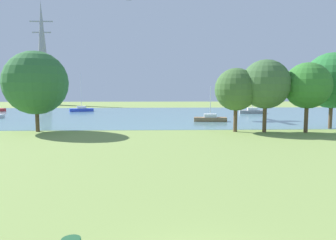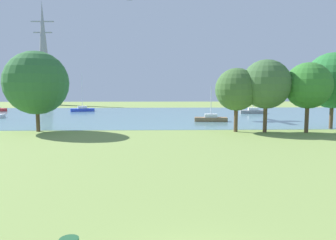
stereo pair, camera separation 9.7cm
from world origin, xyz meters
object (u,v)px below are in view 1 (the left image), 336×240
at_px(sailboat_gray, 252,111).
at_px(tree_mid_shore, 308,86).
at_px(sailboat_brown, 210,118).
at_px(electricity_pylon, 42,53).
at_px(tree_west_near, 36,83).
at_px(tree_east_near, 266,84).
at_px(tree_east_far, 332,81).
at_px(tree_west_far, 236,90).
at_px(sailboat_blue, 82,109).

xyz_separation_m(sailboat_gray, tree_mid_shore, (-1.54, -25.26, 4.77)).
relative_size(sailboat_brown, electricity_pylon, 0.18).
height_order(sailboat_gray, tree_west_near, tree_west_near).
distance_m(tree_east_near, tree_east_far, 9.44).
distance_m(sailboat_brown, sailboat_gray, 17.19).
bearing_deg(tree_west_far, tree_west_near, 177.80).
bearing_deg(tree_west_far, tree_mid_shore, -6.24).
bearing_deg(electricity_pylon, tree_east_far, -45.36).
bearing_deg(sailboat_gray, sailboat_brown, -127.25).
bearing_deg(tree_west_near, sailboat_gray, 36.35).
height_order(tree_east_far, electricity_pylon, electricity_pylon).
distance_m(sailboat_blue, sailboat_brown, 30.86).
bearing_deg(electricity_pylon, tree_east_near, -51.96).
distance_m(tree_mid_shore, tree_east_far, 5.50).
distance_m(sailboat_gray, tree_west_near, 40.04).
distance_m(sailboat_blue, tree_west_far, 39.57).
height_order(sailboat_blue, sailboat_brown, sailboat_blue).
bearing_deg(sailboat_blue, sailboat_gray, -10.45).
distance_m(tree_east_near, electricity_pylon, 72.61).
distance_m(sailboat_brown, tree_west_near, 24.27).
relative_size(sailboat_gray, tree_west_near, 0.80).
bearing_deg(sailboat_gray, tree_west_near, -143.65).
xyz_separation_m(sailboat_gray, tree_east_far, (2.97, -22.17, 5.40)).
relative_size(sailboat_blue, tree_east_far, 0.84).
height_order(tree_west_near, tree_east_near, tree_west_near).
height_order(sailboat_gray, tree_west_far, sailboat_gray).
bearing_deg(tree_mid_shore, tree_west_near, 176.76).
xyz_separation_m(tree_east_far, electricity_pylon, (-53.44, 54.12, 8.68)).
bearing_deg(tree_mid_shore, sailboat_brown, 127.44).
relative_size(sailboat_blue, tree_mid_shore, 0.99).
distance_m(sailboat_gray, tree_mid_shore, 25.76).
bearing_deg(tree_west_far, electricity_pylon, 126.12).
height_order(tree_east_near, tree_mid_shore, tree_east_near).
xyz_separation_m(sailboat_brown, tree_east_near, (4.31, -11.10, 4.95)).
xyz_separation_m(sailboat_brown, tree_east_far, (13.38, -8.49, 5.42)).
height_order(tree_west_near, tree_west_far, tree_west_near).
bearing_deg(tree_east_far, tree_mid_shore, -145.58).
xyz_separation_m(sailboat_gray, tree_west_near, (-31.98, -23.54, 5.09)).
distance_m(tree_east_near, tree_mid_shore, 4.58).
distance_m(tree_west_far, tree_east_far, 12.55).
xyz_separation_m(tree_west_near, tree_mid_shore, (30.45, -1.72, -0.32)).
bearing_deg(sailboat_brown, sailboat_gray, 52.75).
height_order(sailboat_blue, tree_west_far, sailboat_blue).
height_order(sailboat_brown, tree_east_far, tree_east_far).
xyz_separation_m(tree_west_far, tree_east_near, (3.25, -0.37, 0.59)).
relative_size(sailboat_blue, electricity_pylon, 0.27).
distance_m(tree_west_near, tree_east_far, 34.98).
xyz_separation_m(sailboat_gray, tree_east_near, (-6.09, -24.78, 4.93)).
distance_m(sailboat_gray, tree_east_near, 25.99).
bearing_deg(sailboat_brown, tree_east_far, -32.41).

